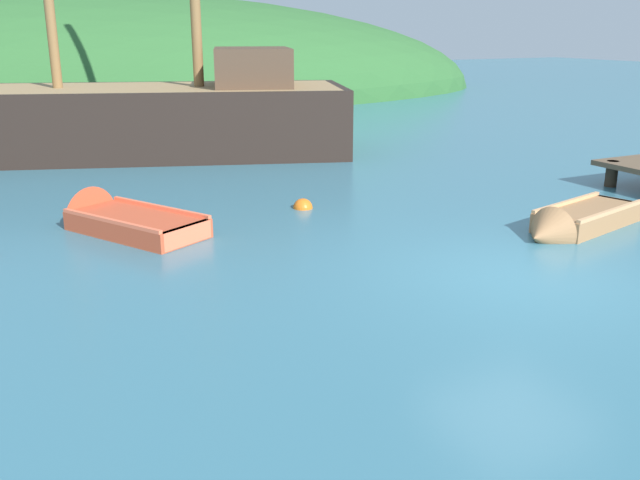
{
  "coord_description": "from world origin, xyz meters",
  "views": [
    {
      "loc": [
        -7.29,
        -7.56,
        3.67
      ],
      "look_at": [
        -2.31,
        2.26,
        0.31
      ],
      "focal_mm": 39.25,
      "sensor_mm": 36.0,
      "label": 1
    }
  ],
  "objects_px": {
    "sailing_ship": "(144,128)",
    "rowboat_center": "(575,224)",
    "buoy_orange": "(303,208)",
    "rowboat_portside": "(116,222)"
  },
  "relations": [
    {
      "from": "sailing_ship",
      "to": "buoy_orange",
      "type": "relative_size",
      "value": 35.5
    },
    {
      "from": "sailing_ship",
      "to": "buoy_orange",
      "type": "height_order",
      "value": "sailing_ship"
    },
    {
      "from": "sailing_ship",
      "to": "rowboat_center",
      "type": "distance_m",
      "value": 13.02
    },
    {
      "from": "sailing_ship",
      "to": "rowboat_center",
      "type": "height_order",
      "value": "sailing_ship"
    },
    {
      "from": "rowboat_center",
      "to": "buoy_orange",
      "type": "distance_m",
      "value": 5.43
    },
    {
      "from": "sailing_ship",
      "to": "rowboat_portside",
      "type": "relative_size",
      "value": 4.23
    },
    {
      "from": "rowboat_portside",
      "to": "sailing_ship",
      "type": "bearing_deg",
      "value": -45.33
    },
    {
      "from": "rowboat_center",
      "to": "sailing_ship",
      "type": "bearing_deg",
      "value": -80.49
    },
    {
      "from": "buoy_orange",
      "to": "sailing_ship",
      "type": "bearing_deg",
      "value": 99.83
    },
    {
      "from": "buoy_orange",
      "to": "rowboat_center",
      "type": "bearing_deg",
      "value": -45.12
    }
  ]
}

